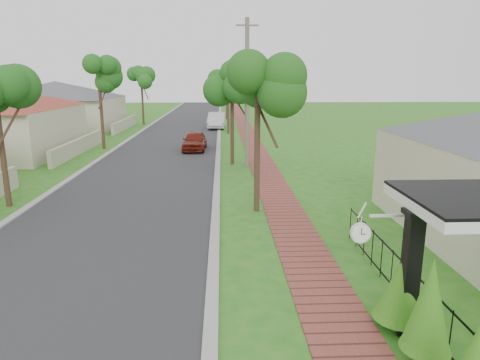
# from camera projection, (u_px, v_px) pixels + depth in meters

# --- Properties ---
(ground) EXTENTS (160.00, 160.00, 0.00)m
(ground) POSITION_uv_depth(u_px,v_px,m) (182.00, 308.00, 9.38)
(ground) COLOR #236D1A
(ground) RESTS_ON ground
(road) EXTENTS (7.00, 120.00, 0.02)m
(road) POSITION_uv_depth(u_px,v_px,m) (164.00, 153.00, 28.69)
(road) COLOR #28282B
(road) RESTS_ON ground
(kerb_right) EXTENTS (0.30, 120.00, 0.10)m
(kerb_right) POSITION_uv_depth(u_px,v_px,m) (218.00, 153.00, 28.84)
(kerb_right) COLOR #9E9E99
(kerb_right) RESTS_ON ground
(kerb_left) EXTENTS (0.30, 120.00, 0.10)m
(kerb_left) POSITION_uv_depth(u_px,v_px,m) (109.00, 153.00, 28.54)
(kerb_left) COLOR #9E9E99
(kerb_left) RESTS_ON ground
(sidewalk) EXTENTS (1.50, 120.00, 0.03)m
(sidewalk) POSITION_uv_depth(u_px,v_px,m) (257.00, 152.00, 28.95)
(sidewalk) COLOR brown
(sidewalk) RESTS_ON ground
(porch_post) EXTENTS (0.48, 0.48, 2.52)m
(porch_post) POSITION_uv_depth(u_px,v_px,m) (410.00, 278.00, 8.34)
(porch_post) COLOR black
(porch_post) RESTS_ON ground
(picket_fence) EXTENTS (0.03, 8.02, 1.00)m
(picket_fence) POSITION_uv_depth(u_px,v_px,m) (403.00, 282.00, 9.46)
(picket_fence) COLOR black
(picket_fence) RESTS_ON ground
(street_trees) EXTENTS (10.70, 37.65, 5.89)m
(street_trees) POSITION_uv_depth(u_px,v_px,m) (174.00, 83.00, 34.28)
(street_trees) COLOR #382619
(street_trees) RESTS_ON ground
(hedge_row) EXTENTS (0.93, 3.40, 2.06)m
(hedge_row) POSITION_uv_depth(u_px,v_px,m) (427.00, 318.00, 7.44)
(hedge_row) COLOR #206B15
(hedge_row) RESTS_ON ground
(far_house_grey) EXTENTS (15.56, 15.56, 4.60)m
(far_house_grey) POSITION_uv_depth(u_px,v_px,m) (57.00, 105.00, 41.25)
(far_house_grey) COLOR beige
(far_house_grey) RESTS_ON ground
(parked_car_red) EXTENTS (1.65, 3.84, 1.29)m
(parked_car_red) POSITION_uv_depth(u_px,v_px,m) (195.00, 141.00, 29.62)
(parked_car_red) COLOR maroon
(parked_car_red) RESTS_ON ground
(parked_car_white) EXTENTS (1.84, 4.75, 1.54)m
(parked_car_white) POSITION_uv_depth(u_px,v_px,m) (217.00, 121.00, 42.47)
(parked_car_white) COLOR silver
(parked_car_white) RESTS_ON ground
(near_tree) EXTENTS (2.13, 2.13, 5.48)m
(near_tree) POSITION_uv_depth(u_px,v_px,m) (258.00, 94.00, 15.26)
(near_tree) COLOR #382619
(near_tree) RESTS_ON ground
(utility_pole) EXTENTS (1.20, 0.24, 8.01)m
(utility_pole) POSITION_uv_depth(u_px,v_px,m) (247.00, 94.00, 23.32)
(utility_pole) COLOR #716758
(utility_pole) RESTS_ON ground
(station_clock) EXTENTS (1.06, 0.13, 0.59)m
(station_clock) POSITION_uv_depth(u_px,v_px,m) (363.00, 232.00, 8.50)
(station_clock) COLOR white
(station_clock) RESTS_ON ground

